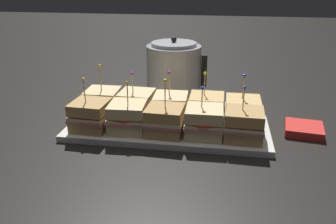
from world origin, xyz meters
TOP-DOWN VIEW (x-y plane):
  - ground_plane at (0.00, 0.00)m, footprint 6.00×6.00m
  - serving_platter at (0.00, 0.00)m, footprint 0.59×0.25m
  - sandwich_front_far_left at (-0.21, -0.06)m, footprint 0.11×0.11m
  - sandwich_front_left at (-0.11, -0.05)m, footprint 0.11×0.11m
  - sandwich_front_center at (-0.00, -0.05)m, footprint 0.11×0.11m
  - sandwich_front_right at (0.11, -0.05)m, footprint 0.11×0.11m
  - sandwich_front_far_right at (0.21, -0.05)m, footprint 0.11×0.11m
  - sandwich_back_far_left at (-0.22, 0.05)m, footprint 0.11×0.11m
  - sandwich_back_left at (-0.11, 0.05)m, footprint 0.11×0.11m
  - sandwich_back_center at (-0.00, 0.05)m, footprint 0.11×0.11m
  - sandwich_back_right at (0.11, 0.05)m, footprint 0.11×0.11m
  - sandwich_back_far_right at (0.21, 0.05)m, footprint 0.11×0.11m
  - kettle_steel at (-0.03, 0.30)m, footprint 0.22×0.20m
  - napkin_stack at (0.39, 0.05)m, footprint 0.12×0.12m

SIDE VIEW (x-z plane):
  - ground_plane at x=0.00m, z-range 0.00..0.00m
  - serving_platter at x=0.00m, z-range 0.00..0.02m
  - napkin_stack at x=0.39m, z-range 0.00..0.02m
  - sandwich_back_far_right at x=0.21m, z-range -0.02..0.13m
  - sandwich_back_center at x=0.00m, z-range -0.02..0.13m
  - sandwich_front_center at x=0.00m, z-range -0.02..0.14m
  - sandwich_front_far_left at x=-0.21m, z-range -0.02..0.14m
  - sandwich_front_far_right at x=0.21m, z-range -0.02..0.13m
  - sandwich_front_left at x=-0.11m, z-range -0.02..0.13m
  - sandwich_back_right at x=0.11m, z-range -0.02..0.13m
  - sandwich_back_left at x=-0.11m, z-range -0.01..0.13m
  - sandwich_back_far_left at x=-0.22m, z-range -0.02..0.14m
  - sandwich_front_right at x=0.11m, z-range -0.01..0.13m
  - kettle_steel at x=-0.03m, z-range -0.01..0.22m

